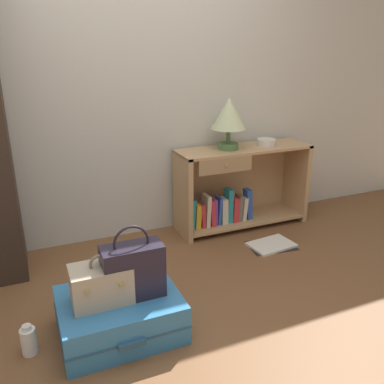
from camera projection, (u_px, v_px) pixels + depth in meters
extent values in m
plane|color=brown|center=(193.00, 342.00, 2.20)|extent=(9.00, 9.00, 0.00)
cube|color=beige|center=(114.00, 74.00, 3.06)|extent=(6.40, 0.10, 2.60)
cube|color=tan|center=(183.00, 196.00, 3.32)|extent=(0.04, 0.35, 0.70)
cube|color=tan|center=(296.00, 179.00, 3.73)|extent=(0.04, 0.35, 0.70)
cube|color=tan|center=(244.00, 149.00, 3.41)|extent=(1.15, 0.35, 0.02)
cube|color=tan|center=(241.00, 219.00, 3.62)|extent=(1.07, 0.35, 0.02)
cube|color=tan|center=(233.00, 181.00, 3.67)|extent=(1.07, 0.01, 0.68)
cube|color=#A68259|center=(225.00, 165.00, 3.20)|extent=(0.46, 0.02, 0.12)
sphere|color=#9E844C|center=(226.00, 166.00, 3.18)|extent=(0.02, 0.02, 0.02)
cube|color=teal|center=(192.00, 214.00, 3.38)|extent=(0.05, 0.09, 0.26)
cube|color=gold|center=(197.00, 216.00, 3.40)|extent=(0.06, 0.10, 0.21)
cube|color=red|center=(201.00, 215.00, 3.42)|extent=(0.04, 0.12, 0.21)
cube|color=beige|center=(206.00, 210.00, 3.42)|extent=(0.04, 0.13, 0.27)
cube|color=red|center=(210.00, 212.00, 3.44)|extent=(0.05, 0.13, 0.23)
cube|color=purple|center=(214.00, 212.00, 3.46)|extent=(0.03, 0.09, 0.23)
cube|color=#2D51B2|center=(218.00, 210.00, 3.47)|extent=(0.04, 0.10, 0.24)
cube|color=beige|center=(223.00, 210.00, 3.49)|extent=(0.06, 0.11, 0.22)
cube|color=teal|center=(228.00, 205.00, 3.49)|extent=(0.05, 0.10, 0.30)
cube|color=red|center=(234.00, 209.00, 3.53)|extent=(0.06, 0.12, 0.22)
cube|color=#726659|center=(239.00, 207.00, 3.54)|extent=(0.05, 0.10, 0.23)
cube|color=beige|center=(243.00, 208.00, 3.56)|extent=(0.05, 0.11, 0.21)
cube|color=#2D51B2|center=(248.00, 204.00, 3.57)|extent=(0.07, 0.09, 0.27)
cylinder|color=#4C7542|center=(228.00, 146.00, 3.35)|extent=(0.17, 0.17, 0.05)
cylinder|color=#4C7542|center=(228.00, 136.00, 3.32)|extent=(0.04, 0.04, 0.12)
cone|color=beige|center=(229.00, 113.00, 3.26)|extent=(0.28, 0.28, 0.25)
cylinder|color=silver|center=(266.00, 142.00, 3.47)|extent=(0.16, 0.16, 0.06)
cube|color=teal|center=(120.00, 314.00, 2.24)|extent=(0.64, 0.50, 0.23)
cube|color=#285071|center=(120.00, 314.00, 2.24)|extent=(0.65, 0.50, 0.01)
cube|color=#285071|center=(132.00, 345.00, 2.01)|extent=(0.14, 0.02, 0.03)
cube|color=#B7A88E|center=(101.00, 284.00, 2.13)|extent=(0.31, 0.20, 0.21)
torus|color=gray|center=(99.00, 264.00, 2.09)|extent=(0.11, 0.02, 0.11)
cube|color=tan|center=(87.00, 292.00, 1.99)|extent=(0.02, 0.01, 0.02)
cube|color=tan|center=(122.00, 285.00, 2.06)|extent=(0.02, 0.01, 0.02)
cube|color=#231E2D|center=(133.00, 271.00, 2.16)|extent=(0.32, 0.15, 0.30)
torus|color=#231E2D|center=(131.00, 243.00, 2.10)|extent=(0.19, 0.01, 0.19)
cylinder|color=white|center=(29.00, 341.00, 2.09)|extent=(0.08, 0.08, 0.15)
cylinder|color=silver|center=(27.00, 328.00, 2.06)|extent=(0.05, 0.05, 0.02)
cube|color=white|center=(271.00, 245.00, 3.25)|extent=(0.37, 0.27, 0.02)
cube|color=black|center=(271.00, 246.00, 3.25)|extent=(0.39, 0.29, 0.01)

